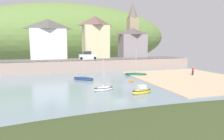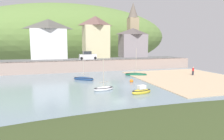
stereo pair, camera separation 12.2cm
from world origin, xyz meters
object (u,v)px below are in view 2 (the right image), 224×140
waterfront_building_centre (96,37)px  sailboat_tall_mast (84,79)px  waterfront_building_right (133,42)px  parked_car_near_slipway (88,56)px  motorboat_with_cabin (141,91)px  person_on_slipway (193,71)px  mooring_buoy (132,81)px  church_with_spire (133,29)px  sailboat_blue_trim (136,74)px  waterfront_building_left (49,39)px  sailboat_nearest_shore (104,88)px

waterfront_building_centre → sailboat_tall_mast: 21.25m
waterfront_building_right → parked_car_near_slipway: waterfront_building_right is taller
waterfront_building_centre → motorboat_with_cabin: bearing=-91.8°
person_on_slipway → mooring_buoy: 14.23m
waterfront_building_centre → church_with_spire: (12.28, 4.00, 2.54)m
person_on_slipway → waterfront_building_centre: bearing=125.7°
waterfront_building_right → sailboat_blue_trim: size_ratio=1.46×
sailboat_tall_mast → waterfront_building_right: bearing=85.1°
waterfront_building_left → church_with_spire: church_with_spire is taller
sailboat_blue_trim → mooring_buoy: (-3.47, -6.09, -0.07)m
church_with_spire → sailboat_blue_trim: size_ratio=2.87×
sailboat_blue_trim → person_on_slipway: sailboat_blue_trim is taller
mooring_buoy → person_on_slipway: bearing=10.2°
waterfront_building_left → mooring_buoy: 27.16m
church_with_spire → parked_car_near_slipway: church_with_spire is taller
waterfront_building_centre → mooring_buoy: (0.73, -22.99, -7.76)m
sailboat_blue_trim → waterfront_building_centre: bearing=131.8°
church_with_spire → parked_car_near_slipway: 18.99m
sailboat_tall_mast → parked_car_near_slipway: (3.38, 14.23, 2.94)m
sailboat_blue_trim → sailboat_nearest_shore: 13.78m
waterfront_building_right → person_on_slipway: bearing=-78.8°
parked_car_near_slipway → sailboat_blue_trim: bearing=-58.9°
mooring_buoy → waterfront_building_right: bearing=66.7°
sailboat_blue_trim → person_on_slipway: size_ratio=3.38×
church_with_spire → motorboat_with_cabin: 38.16m
church_with_spire → sailboat_nearest_shore: 37.05m
waterfront_building_right → sailboat_blue_trim: bearing=-110.9°
waterfront_building_right → person_on_slipway: (4.06, -20.47, -5.48)m
waterfront_building_centre → parked_car_near_slipway: size_ratio=2.64×
church_with_spire → motorboat_with_cabin: (-13.25, -34.31, -10.17)m
waterfront_building_left → church_with_spire: 24.64m
motorboat_with_cabin → sailboat_nearest_shore: size_ratio=0.68×
sailboat_nearest_shore → mooring_buoy: sailboat_nearest_shore is taller
sailboat_nearest_shore → mooring_buoy: 7.11m
waterfront_building_centre → mooring_buoy: bearing=-88.2°
mooring_buoy → waterfront_building_centre: bearing=91.8°
waterfront_building_centre → person_on_slipway: 26.15m
waterfront_building_right → sailboat_blue_trim: (-6.45, -16.90, -6.21)m
sailboat_nearest_shore → sailboat_tall_mast: bearing=86.4°
parked_car_near_slipway → church_with_spire: bearing=29.7°
sailboat_tall_mast → parked_car_near_slipway: size_ratio=1.28×
waterfront_building_right → mooring_buoy: bearing=-113.3°
motorboat_with_cabin → sailboat_tall_mast: (-5.48, 11.58, -0.05)m
church_with_spire → sailboat_blue_trim: 24.64m
sailboat_nearest_shore → parked_car_near_slipway: size_ratio=1.07×
person_on_slipway → church_with_spire: bearing=95.7°
waterfront_building_centre → motorboat_with_cabin: waterfront_building_centre is taller
church_with_spire → sailboat_tall_mast: bearing=-129.5°
parked_car_near_slipway → waterfront_building_left: bearing=153.6°
waterfront_building_left → motorboat_with_cabin: waterfront_building_left is taller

